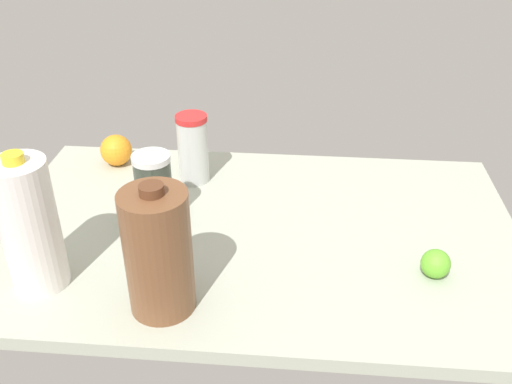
% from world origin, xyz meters
% --- Properties ---
extents(countertop, '(1.20, 0.76, 0.03)m').
position_xyz_m(countertop, '(0.00, 0.00, 0.01)').
color(countertop, '#A9AF9D').
rests_on(countertop, ground).
extents(tumbler_cup, '(0.08, 0.08, 0.18)m').
position_xyz_m(tumbler_cup, '(-0.18, 0.21, 0.12)').
color(tumbler_cup, silver).
rests_on(tumbler_cup, countertop).
extents(chocolate_milk_jug, '(0.12, 0.12, 0.27)m').
position_xyz_m(chocolate_milk_jug, '(-0.15, -0.27, 0.16)').
color(chocolate_milk_jug, brown).
rests_on(chocolate_milk_jug, countertop).
extents(shaker_bottle, '(0.09, 0.09, 0.17)m').
position_xyz_m(shaker_bottle, '(-0.24, 0.02, 0.12)').
color(shaker_bottle, '#333A30').
rests_on(shaker_bottle, countertop).
extents(milk_jug, '(0.11, 0.11, 0.29)m').
position_xyz_m(milk_jug, '(-0.41, -0.22, 0.17)').
color(milk_jug, white).
rests_on(milk_jug, countertop).
extents(orange_by_jug, '(0.09, 0.09, 0.09)m').
position_xyz_m(orange_by_jug, '(-0.41, 0.28, 0.07)').
color(orange_by_jug, orange).
rests_on(orange_by_jug, countertop).
extents(lime_far_back, '(0.06, 0.06, 0.06)m').
position_xyz_m(lime_far_back, '(0.38, -0.13, 0.06)').
color(lime_far_back, '#62B62E').
rests_on(lime_far_back, countertop).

